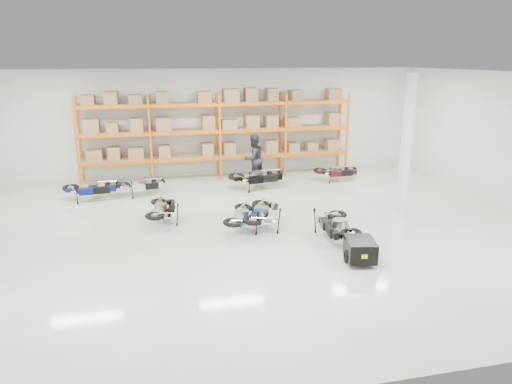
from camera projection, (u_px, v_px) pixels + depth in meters
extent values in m
plane|color=silver|center=(250.00, 230.00, 13.61)|extent=(18.00, 18.00, 0.00)
plane|color=white|center=(249.00, 74.00, 12.33)|extent=(18.00, 18.00, 0.00)
plane|color=silver|center=(217.00, 123.00, 19.52)|extent=(18.00, 0.00, 18.00)
plane|color=silver|center=(351.00, 256.00, 6.42)|extent=(18.00, 0.00, 18.00)
cube|color=orange|center=(76.00, 143.00, 17.57)|extent=(0.08, 0.08, 3.50)
cube|color=orange|center=(80.00, 140.00, 18.41)|extent=(0.08, 0.08, 3.50)
cube|color=orange|center=(150.00, 141.00, 18.15)|extent=(0.08, 0.08, 3.50)
cube|color=orange|center=(150.00, 137.00, 18.99)|extent=(0.08, 0.08, 3.50)
cube|color=orange|center=(220.00, 138.00, 18.73)|extent=(0.08, 0.08, 3.50)
cube|color=orange|center=(217.00, 135.00, 19.57)|extent=(0.08, 0.08, 3.50)
cube|color=orange|center=(286.00, 136.00, 19.31)|extent=(0.08, 0.08, 3.50)
cube|color=orange|center=(280.00, 132.00, 20.15)|extent=(0.08, 0.08, 3.50)
cube|color=orange|center=(347.00, 133.00, 19.89)|extent=(0.08, 0.08, 3.50)
cube|color=orange|center=(339.00, 130.00, 20.74)|extent=(0.08, 0.08, 3.50)
cube|color=orange|center=(116.00, 163.00, 18.10)|extent=(2.70, 0.08, 0.12)
cube|color=orange|center=(117.00, 158.00, 18.94)|extent=(2.70, 0.08, 0.12)
cube|color=#A17853|center=(116.00, 159.00, 18.50)|extent=(2.68, 0.88, 0.02)
cube|color=#A17853|center=(116.00, 154.00, 18.44)|extent=(2.40, 0.70, 0.44)
cube|color=orange|center=(187.00, 160.00, 18.68)|extent=(2.70, 0.08, 0.12)
cube|color=orange|center=(185.00, 155.00, 19.52)|extent=(2.70, 0.08, 0.12)
cube|color=#A17853|center=(186.00, 156.00, 19.08)|extent=(2.68, 0.88, 0.02)
cube|color=#A17853|center=(186.00, 151.00, 19.02)|extent=(2.40, 0.70, 0.44)
cube|color=orange|center=(253.00, 157.00, 19.26)|extent=(2.70, 0.08, 0.12)
cube|color=orange|center=(249.00, 153.00, 20.11)|extent=(2.70, 0.08, 0.12)
cube|color=#A17853|center=(251.00, 153.00, 19.66)|extent=(2.68, 0.88, 0.02)
cube|color=#A17853|center=(251.00, 148.00, 19.60)|extent=(2.40, 0.70, 0.44)
cube|color=orange|center=(316.00, 154.00, 19.84)|extent=(2.70, 0.08, 0.12)
cube|color=orange|center=(309.00, 150.00, 20.69)|extent=(2.70, 0.08, 0.12)
cube|color=#A17853|center=(313.00, 150.00, 20.24)|extent=(2.68, 0.88, 0.02)
cube|color=#A17853|center=(313.00, 145.00, 20.18)|extent=(2.40, 0.70, 0.44)
cube|color=orange|center=(113.00, 136.00, 17.79)|extent=(2.70, 0.08, 0.12)
cube|color=orange|center=(115.00, 132.00, 18.63)|extent=(2.70, 0.08, 0.12)
cube|color=#A17853|center=(114.00, 132.00, 18.19)|extent=(2.68, 0.88, 0.02)
cube|color=#A17853|center=(114.00, 126.00, 18.12)|extent=(2.40, 0.70, 0.44)
cube|color=orange|center=(186.00, 133.00, 18.37)|extent=(2.70, 0.08, 0.12)
cube|color=orange|center=(184.00, 130.00, 19.21)|extent=(2.70, 0.08, 0.12)
cube|color=#A17853|center=(185.00, 130.00, 18.77)|extent=(2.68, 0.88, 0.02)
cube|color=#A17853|center=(184.00, 124.00, 18.71)|extent=(2.40, 0.70, 0.44)
cube|color=orange|center=(253.00, 131.00, 18.95)|extent=(2.70, 0.08, 0.12)
cube|color=orange|center=(249.00, 128.00, 19.79)|extent=(2.70, 0.08, 0.12)
cube|color=#A17853|center=(251.00, 128.00, 19.35)|extent=(2.68, 0.88, 0.02)
cube|color=#A17853|center=(251.00, 122.00, 19.29)|extent=(2.40, 0.70, 0.44)
cube|color=orange|center=(317.00, 129.00, 19.53)|extent=(2.70, 0.08, 0.12)
cube|color=orange|center=(310.00, 126.00, 20.37)|extent=(2.70, 0.08, 0.12)
cube|color=#A17853|center=(314.00, 126.00, 19.93)|extent=(2.68, 0.88, 0.02)
cube|color=#A17853|center=(314.00, 120.00, 19.87)|extent=(2.40, 0.70, 0.44)
cube|color=orange|center=(111.00, 107.00, 17.48)|extent=(2.70, 0.08, 0.12)
cube|color=orange|center=(113.00, 105.00, 18.32)|extent=(2.70, 0.08, 0.12)
cube|color=#A17853|center=(112.00, 104.00, 17.88)|extent=(2.68, 0.88, 0.02)
cube|color=#A17853|center=(111.00, 98.00, 17.81)|extent=(2.40, 0.70, 0.44)
cube|color=orange|center=(184.00, 106.00, 18.06)|extent=(2.70, 0.08, 0.12)
cube|color=orange|center=(183.00, 103.00, 18.90)|extent=(2.70, 0.08, 0.12)
cube|color=#A17853|center=(184.00, 103.00, 18.46)|extent=(2.68, 0.88, 0.02)
cube|color=#A17853|center=(183.00, 97.00, 18.39)|extent=(2.40, 0.70, 0.44)
cube|color=orange|center=(253.00, 104.00, 18.64)|extent=(2.70, 0.08, 0.12)
cube|color=orange|center=(249.00, 102.00, 19.48)|extent=(2.70, 0.08, 0.12)
cube|color=#A17853|center=(251.00, 101.00, 19.04)|extent=(2.68, 0.88, 0.02)
cube|color=#A17853|center=(251.00, 96.00, 18.97)|extent=(2.40, 0.70, 0.44)
cube|color=orange|center=(318.00, 103.00, 19.22)|extent=(2.70, 0.08, 0.12)
cube|color=orange|center=(311.00, 101.00, 20.06)|extent=(2.70, 0.08, 0.12)
cube|color=#A17853|center=(315.00, 100.00, 19.62)|extent=(2.68, 0.88, 0.02)
cube|color=#A17853|center=(315.00, 95.00, 19.56)|extent=(2.40, 0.70, 0.44)
cube|color=white|center=(406.00, 145.00, 14.52)|extent=(0.25, 0.25, 4.50)
cube|color=black|center=(360.00, 249.00, 11.31)|extent=(0.84, 0.98, 0.50)
cube|color=yellow|center=(368.00, 256.00, 10.91)|extent=(0.15, 0.05, 0.10)
torus|color=black|center=(347.00, 257.00, 11.29)|extent=(0.07, 0.35, 0.35)
torus|color=black|center=(373.00, 255.00, 11.44)|extent=(0.07, 0.35, 0.35)
cylinder|color=black|center=(351.00, 239.00, 11.86)|extent=(0.20, 0.81, 0.04)
imported|color=#22222A|center=(254.00, 159.00, 18.50)|extent=(1.19, 1.10, 1.97)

